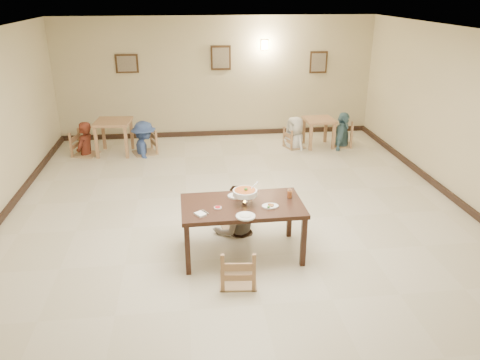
{
  "coord_description": "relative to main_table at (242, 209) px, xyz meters",
  "views": [
    {
      "loc": [
        -0.83,
        -6.89,
        3.62
      ],
      "look_at": [
        -0.04,
        -0.22,
        0.85
      ],
      "focal_mm": 35.0,
      "sensor_mm": 36.0,
      "label": 1
    }
  ],
  "objects": [
    {
      "name": "picture_c",
      "position": [
        2.7,
        5.96,
        1.13
      ],
      "size": [
        0.45,
        0.04,
        0.55
      ],
      "color": "#362213",
      "rests_on": "wall_back"
    },
    {
      "name": "bg_chair_rr",
      "position": [
        3.06,
        4.74,
        -0.2
      ],
      "size": [
        0.49,
        0.49,
        1.05
      ],
      "rotation": [
        0.0,
        0.0,
        -1.88
      ],
      "color": "tan",
      "rests_on": "floor"
    },
    {
      "name": "drink_glass",
      "position": [
        0.7,
        0.13,
        0.15
      ],
      "size": [
        0.07,
        0.07,
        0.14
      ],
      "color": "white",
      "rests_on": "main_table"
    },
    {
      "name": "bg_diner_a",
      "position": [
        -3.08,
        4.76,
        0.07
      ],
      "size": [
        0.56,
        0.68,
        1.58
      ],
      "primitive_type": "imported",
      "rotation": [
        0.0,
        0.0,
        4.34
      ],
      "color": "maroon",
      "rests_on": "floor"
    },
    {
      "name": "rice_plate_near",
      "position": [
        -0.01,
        -0.4,
        0.09
      ],
      "size": [
        0.26,
        0.26,
        0.06
      ],
      "color": "white",
      "rests_on": "main_table"
    },
    {
      "name": "floor",
      "position": [
        0.1,
        1.0,
        -0.72
      ],
      "size": [
        10.0,
        10.0,
        0.0
      ],
      "primitive_type": "plane",
      "color": "beige",
      "rests_on": "ground"
    },
    {
      "name": "napkin_cutlery",
      "position": [
        -0.6,
        -0.27,
        0.09
      ],
      "size": [
        0.2,
        0.24,
        0.03
      ],
      "color": "white",
      "rests_on": "main_table"
    },
    {
      "name": "fried_plate",
      "position": [
        0.37,
        -0.14,
        0.1
      ],
      "size": [
        0.23,
        0.23,
        0.05
      ],
      "color": "white",
      "rests_on": "main_table"
    },
    {
      "name": "wall_back",
      "position": [
        0.1,
        6.0,
        0.78
      ],
      "size": [
        10.0,
        0.0,
        10.0
      ],
      "primitive_type": "plane",
      "rotation": [
        1.57,
        0.0,
        0.0
      ],
      "color": "beige",
      "rests_on": "floor"
    },
    {
      "name": "bg_chair_lr",
      "position": [
        -1.72,
        4.72,
        -0.18
      ],
      "size": [
        0.51,
        0.51,
        1.08
      ],
      "rotation": [
        0.0,
        0.0,
        -1.23
      ],
      "color": "tan",
      "rests_on": "floor"
    },
    {
      "name": "bg_chair_ll",
      "position": [
        -3.08,
        4.76,
        -0.18
      ],
      "size": [
        0.51,
        0.51,
        1.09
      ],
      "rotation": [
        0.0,
        0.0,
        1.29
      ],
      "color": "tan",
      "rests_on": "floor"
    },
    {
      "name": "bg_table_left",
      "position": [
        -2.4,
        4.8,
        -0.07
      ],
      "size": [
        0.86,
        0.86,
        0.79
      ],
      "rotation": [
        0.0,
        0.0,
        -0.09
      ],
      "color": "#AD7F58",
      "rests_on": "floor"
    },
    {
      "name": "bg_chair_rl",
      "position": [
        1.87,
        4.75,
        -0.27
      ],
      "size": [
        0.43,
        0.43,
        0.91
      ],
      "rotation": [
        0.0,
        0.0,
        1.9
      ],
      "color": "tan",
      "rests_on": "floor"
    },
    {
      "name": "picture_a",
      "position": [
        -2.1,
        5.96,
        1.18
      ],
      "size": [
        0.55,
        0.04,
        0.45
      ],
      "color": "#362213",
      "rests_on": "wall_back"
    },
    {
      "name": "main_table",
      "position": [
        0.0,
        0.0,
        0.0
      ],
      "size": [
        1.73,
        0.99,
        0.8
      ],
      "rotation": [
        0.0,
        0.0,
        0.02
      ],
      "color": "#361E14",
      "rests_on": "floor"
    },
    {
      "name": "baseboard_back",
      "position": [
        0.1,
        5.97,
        -0.66
      ],
      "size": [
        8.0,
        0.06,
        0.12
      ],
      "primitive_type": "cube",
      "color": "black",
      "rests_on": "floor"
    },
    {
      "name": "ceiling",
      "position": [
        0.1,
        1.0,
        2.28
      ],
      "size": [
        10.0,
        10.0,
        0.0
      ],
      "primitive_type": "plane",
      "color": "white",
      "rests_on": "wall_back"
    },
    {
      "name": "bg_diner_c",
      "position": [
        1.87,
        4.75,
        0.04
      ],
      "size": [
        0.74,
        0.88,
        1.53
      ],
      "primitive_type": "imported",
      "rotation": [
        0.0,
        0.0,
        5.12
      ],
      "color": "silver",
      "rests_on": "floor"
    },
    {
      "name": "picture_b",
      "position": [
        0.2,
        5.96,
        1.28
      ],
      "size": [
        0.5,
        0.04,
        0.6
      ],
      "color": "#362213",
      "rests_on": "wall_back"
    },
    {
      "name": "chili_dish",
      "position": [
        -0.35,
        -0.1,
        0.09
      ],
      "size": [
        0.11,
        0.11,
        0.02
      ],
      "color": "white",
      "rests_on": "main_table"
    },
    {
      "name": "baseboard_right",
      "position": [
        4.07,
        1.0,
        -0.66
      ],
      "size": [
        0.06,
        10.0,
        0.12
      ],
      "primitive_type": "cube",
      "color": "black",
      "rests_on": "floor"
    },
    {
      "name": "chair_near",
      "position": [
        -0.14,
        -0.7,
        -0.21
      ],
      "size": [
        0.48,
        0.48,
        1.03
      ],
      "rotation": [
        0.0,
        0.0,
        3.05
      ],
      "color": "tan",
      "rests_on": "floor"
    },
    {
      "name": "chair_far",
      "position": [
        -0.01,
        0.81,
        -0.26
      ],
      "size": [
        0.43,
        0.43,
        0.92
      ],
      "rotation": [
        0.0,
        0.0,
        0.14
      ],
      "color": "tan",
      "rests_on": "floor"
    },
    {
      "name": "rice_plate_far",
      "position": [
        -0.03,
        0.26,
        0.1
      ],
      "size": [
        0.3,
        0.3,
        0.07
      ],
      "color": "white",
      "rests_on": "main_table"
    },
    {
      "name": "main_diner",
      "position": [
        -0.01,
        0.7,
        0.06
      ],
      "size": [
        0.87,
        0.74,
        1.57
      ],
      "primitive_type": "imported",
      "rotation": [
        0.0,
        0.0,
        3.36
      ],
      "color": "gray",
      "rests_on": "floor"
    },
    {
      "name": "bg_table_right",
      "position": [
        2.47,
        4.78,
        -0.16
      ],
      "size": [
        0.73,
        0.73,
        0.69
      ],
      "rotation": [
        0.0,
        0.0,
        0.05
      ],
      "color": "#AD7F58",
      "rests_on": "floor"
    },
    {
      "name": "bg_diner_b",
      "position": [
        -1.72,
        4.72,
        0.05
      ],
      "size": [
        0.79,
        1.1,
        1.54
      ],
      "primitive_type": "imported",
      "rotation": [
        0.0,
        0.0,
        1.8
      ],
      "color": "#425C96",
      "rests_on": "floor"
    },
    {
      "name": "wall_sconce",
      "position": [
        1.3,
        5.96,
        1.58
      ],
      "size": [
        0.16,
        0.05,
        0.22
      ],
      "primitive_type": "cube",
      "color": "#FFD88C",
      "rests_on": "wall_back"
    },
    {
      "name": "bg_diner_d",
      "position": [
        3.06,
        4.74,
        0.11
      ],
      "size": [
        0.81,
        1.06,
        1.67
      ],
      "primitive_type": "imported",
      "rotation": [
        0.0,
        0.0,
        1.09
      ],
      "color": "slate",
      "rests_on": "floor"
    },
    {
      "name": "curry_warmer",
      "position": [
        0.04,
        -0.02,
        0.26
      ],
      "size": [
        0.38,
        0.34,
        0.31
      ],
      "color": "silver",
      "rests_on": "main_table"
    }
  ]
}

